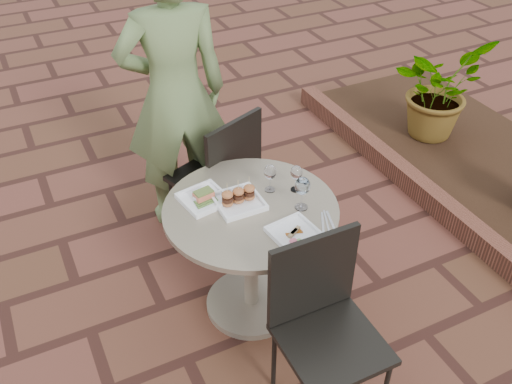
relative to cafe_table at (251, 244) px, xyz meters
name	(u,v)px	position (x,y,z in m)	size (l,w,h in m)	color
ground	(228,283)	(-0.06, 0.22, -0.48)	(60.00, 60.00, 0.00)	#572B22
cafe_table	(251,244)	(0.00, 0.00, 0.00)	(0.90, 0.90, 0.73)	gray
chair_far	(223,170)	(0.10, 0.61, 0.07)	(0.57, 0.57, 0.93)	black
chair_near	(323,315)	(0.05, -0.63, 0.07)	(0.44, 0.44, 0.93)	black
diner	(175,95)	(-0.05, 0.97, 0.44)	(0.67, 0.44, 1.84)	#59703D
plate_salmon	(204,198)	(-0.19, 0.16, 0.26)	(0.26, 0.26, 0.06)	white
plate_sliders	(238,199)	(-0.04, 0.06, 0.28)	(0.23, 0.23, 0.15)	white
plate_tuna	(294,233)	(0.10, -0.28, 0.26)	(0.24, 0.24, 0.03)	white
wine_glass_right	(302,187)	(0.23, -0.11, 0.38)	(0.08, 0.08, 0.19)	white
wine_glass_mid	(270,173)	(0.16, 0.09, 0.36)	(0.07, 0.07, 0.16)	white
wine_glass_far	(296,173)	(0.28, 0.03, 0.35)	(0.06, 0.06, 0.15)	white
steel_ramekin	(199,198)	(-0.22, 0.16, 0.27)	(0.06, 0.06, 0.04)	silver
cutlery_set	(327,222)	(0.29, -0.27, 0.25)	(0.08, 0.18, 0.00)	silver
planter_curb	(409,179)	(1.54, 0.52, -0.41)	(0.12, 3.00, 0.15)	brown
mulch_bed	(480,161)	(2.24, 0.52, -0.45)	(1.30, 3.00, 0.06)	black
potted_plant_a	(438,89)	(2.13, 1.01, -0.03)	(0.72, 0.62, 0.80)	#33662D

